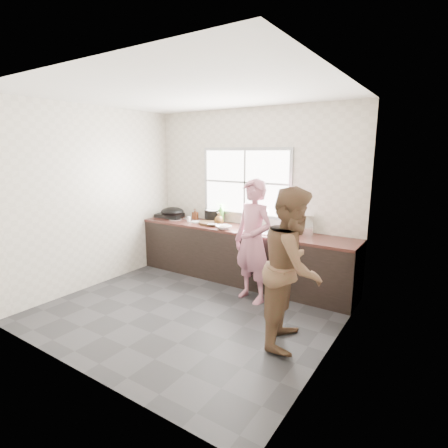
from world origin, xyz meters
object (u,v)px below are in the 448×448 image
Objects in this scene: wok at (172,212)px; pot_lid_left at (176,219)px; glass_jar at (189,219)px; woman at (253,245)px; person_side at (293,267)px; bottle_brown_tall at (195,215)px; black_pot at (212,215)px; bottle_green at (221,213)px; cutting_board at (211,223)px; bowl_mince at (224,227)px; dish_rack at (300,223)px; burner at (171,215)px; bowl_held at (256,232)px; pot_lid_right at (190,218)px; plate_food at (197,222)px; bowl_crabs at (290,232)px; bottle_brown_short at (219,219)px.

wok is 1.72× the size of pot_lid_left.
woman is at bearing -18.56° from glass_jar.
person_side is 2.84m from bottle_brown_tall.
person_side reaches higher than glass_jar.
black_pot is 0.87× the size of bottle_green.
cutting_board is 4.63× the size of glass_jar.
glass_jar is 0.22× the size of wok.
person_side is at bearing -30.92° from bottle_brown_tall.
dish_rack is (1.06, 0.41, 0.12)m from bowl_mince.
wok is at bearing -42.92° from burner.
cutting_board is 0.98m from bowl_held.
burner is at bearing 161.23° from dish_rack.
woman is at bearing -67.19° from bowl_held.
black_pot reaches higher than cutting_board.
dish_rack is (-0.51, 1.48, 0.16)m from person_side.
pot_lid_right is (-0.16, 0.21, -0.04)m from glass_jar.
wok reaches higher than plate_food.
woman is 2.22m from burner.
bottle_green is (-1.33, 0.20, 0.12)m from bowl_crabs.
glass_jar is (-0.56, -0.09, -0.05)m from bottle_brown_short.
woman reaches higher than plate_food.
burner is 0.27m from wok.
bottle_brown_short is (-0.82, 0.26, 0.06)m from bowl_held.
plate_food is at bearing -11.90° from burner.
person_side reaches higher than wok.
black_pot is 0.71× the size of dish_rack.
bowl_mince is 0.94m from bottle_brown_tall.
bowl_held is 0.87m from bottle_brown_short.
glass_jar is 0.38× the size of pot_lid_left.
woman is 5.82× the size of black_pot.
glass_jar reaches higher than bowl_crabs.
glass_jar is at bearing 167.27° from dish_rack.
cutting_board is 1.05× the size of dish_rack.
bottle_brown_short is at bearing 135.68° from bowl_mince.
bowl_mince is 0.37m from bottle_brown_short.
glass_jar is at bearing -2.64° from wok.
woman is at bearing -135.44° from dish_rack.
cutting_board is (-1.97, 1.29, 0.03)m from person_side.
bottle_brown_tall is at bearing 175.41° from bowl_crabs.
black_pot reaches higher than bowl_crabs.
bowl_held is 2.20× the size of glass_jar.
bowl_held is 0.50× the size of dish_rack.
bottle_green reaches higher than bottle_brown_tall.
black_pot is 0.34m from bottle_brown_tall.
person_side is at bearing -38.10° from bottle_green.
bottle_green is (-1.92, 1.51, 0.17)m from person_side.
black_pot is at bearing 178.60° from bottle_green.
bowl_mince is 1.44m from burner.
bottle_brown_tall reaches higher than cutting_board.
pot_lid_left is at bearing -175.39° from bottle_brown_short.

